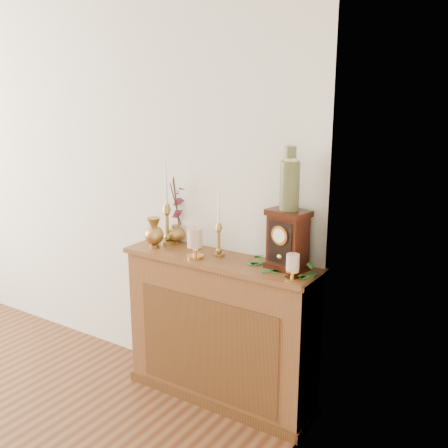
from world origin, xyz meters
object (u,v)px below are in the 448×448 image
Objects in this scene: ceramic_vase at (290,182)px; candlestick_left at (167,217)px; candlestick_center at (219,234)px; bud_vase at (154,233)px; ginger_jar at (178,212)px; mantel_clock at (288,240)px.

candlestick_left is at bearing 179.33° from ceramic_vase.
bud_vase is at bearing -169.75° from candlestick_center.
bud_vase is (-0.02, -0.11, -0.08)m from candlestick_left.
ginger_jar is 0.89m from ceramic_vase.
bud_vase is 0.88m from mantel_clock.
bud_vase is (-0.43, -0.08, -0.04)m from candlestick_center.
candlestick_center is 0.94× the size of ginger_jar.
ceramic_vase reaches higher than bud_vase.
ceramic_vase is (0.83, -0.10, 0.29)m from ginger_jar.
candlestick_center is at bearing -4.34° from candlestick_left.
candlestick_left is 0.42m from candlestick_center.
ginger_jar is (0.03, 0.09, 0.02)m from candlestick_left.
ceramic_vase reaches higher than mantel_clock.
bud_vase is at bearing -98.48° from candlestick_left.
candlestick_center is at bearing -166.23° from mantel_clock.
bud_vase is at bearing -102.44° from ginger_jar.
ceramic_vase is at bearing 6.52° from bud_vase.
ginger_jar is at bearing 163.32° from candlestick_center.
candlestick_center is 1.24× the size of mantel_clock.
bud_vase is 0.96m from ceramic_vase.
ginger_jar reaches higher than candlestick_center.
ceramic_vase reaches higher than ginger_jar.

